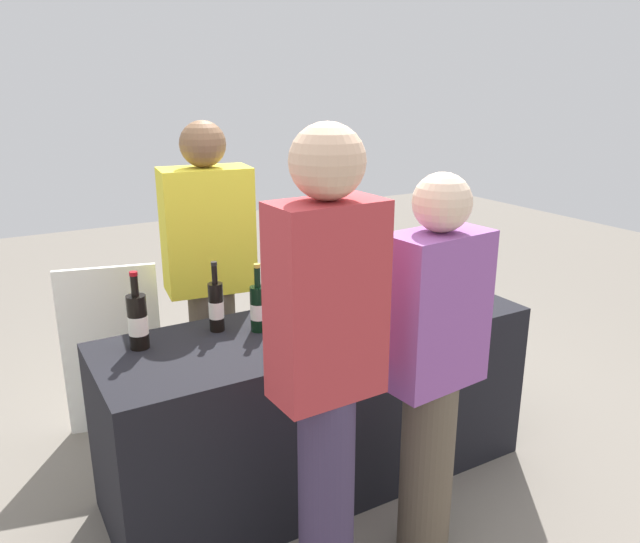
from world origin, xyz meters
name	(u,v)px	position (x,y,z in m)	size (l,w,h in m)	color
ground_plane	(320,475)	(0.00, 0.00, 0.00)	(12.00, 12.00, 0.00)	slate
tasting_table	(320,403)	(0.00, 0.00, 0.39)	(1.96, 0.66, 0.79)	black
wine_bottle_0	(138,321)	(-0.76, 0.16, 0.90)	(0.08, 0.08, 0.33)	black
wine_bottle_1	(216,306)	(-0.42, 0.17, 0.90)	(0.07, 0.07, 0.31)	black
wine_bottle_2	(258,308)	(-0.26, 0.08, 0.89)	(0.07, 0.07, 0.30)	black
wine_bottle_3	(281,294)	(-0.11, 0.15, 0.91)	(0.08, 0.08, 0.33)	black
wine_bottle_4	(311,292)	(0.04, 0.15, 0.89)	(0.07, 0.07, 0.30)	black
wine_bottle_5	(344,288)	(0.19, 0.09, 0.90)	(0.08, 0.08, 0.31)	black
wine_bottle_6	(428,269)	(0.72, 0.13, 0.91)	(0.07, 0.07, 0.33)	black
wine_glass_0	(324,314)	(-0.05, -0.12, 0.89)	(0.06, 0.06, 0.14)	silver
wine_glass_1	(339,306)	(0.07, -0.06, 0.88)	(0.07, 0.07, 0.14)	silver
wine_glass_2	(387,303)	(0.26, -0.15, 0.89)	(0.07, 0.07, 0.14)	silver
wine_glass_3	(403,302)	(0.35, -0.15, 0.88)	(0.06, 0.06, 0.13)	silver
wine_glass_4	(458,289)	(0.66, -0.17, 0.89)	(0.07, 0.07, 0.15)	silver
server_pouring	(210,276)	(-0.28, 0.63, 0.89)	(0.46, 0.29, 1.65)	brown
guest_0	(327,364)	(-0.36, -0.67, 0.96)	(0.36, 0.23, 1.72)	#3F3351
guest_1	(433,364)	(0.11, -0.64, 0.83)	(0.39, 0.24, 1.54)	brown
menu_board	(113,350)	(-0.73, 0.94, 0.46)	(0.51, 0.03, 0.92)	white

